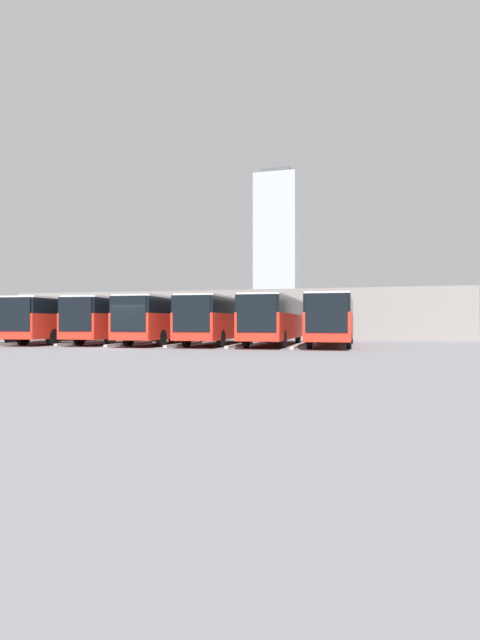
{
  "coord_description": "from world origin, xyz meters",
  "views": [
    {
      "loc": [
        -14.04,
        25.66,
        1.5
      ],
      "look_at": [
        -5.25,
        -5.99,
        1.65
      ],
      "focal_mm": 28.0,
      "sensor_mm": 36.0,
      "label": 1
    }
  ],
  "objects": [
    {
      "name": "bus_2",
      "position": [
        -3.74,
        -6.41,
        1.76
      ],
      "size": [
        2.92,
        12.11,
        3.15
      ],
      "rotation": [
        0.0,
        0.0,
        0.04
      ],
      "color": "red",
      "rests_on": "ground_plane"
    },
    {
      "name": "station_building",
      "position": [
        0.0,
        -21.99,
        2.28
      ],
      "size": [
        43.73,
        11.03,
        4.47
      ],
      "color": "gray",
      "rests_on": "ground_plane"
    },
    {
      "name": "bus_1",
      "position": [
        -7.48,
        -6.5,
        1.76
      ],
      "size": [
        2.92,
        12.11,
        3.15
      ],
      "rotation": [
        0.0,
        0.0,
        0.04
      ],
      "color": "red",
      "rests_on": "ground_plane"
    },
    {
      "name": "bus_5",
      "position": [
        7.48,
        -5.78,
        1.76
      ],
      "size": [
        2.92,
        12.11,
        3.15
      ],
      "rotation": [
        0.0,
        0.0,
        0.04
      ],
      "color": "red",
      "rests_on": "ground_plane"
    },
    {
      "name": "bus_0",
      "position": [
        -11.21,
        -6.52,
        1.76
      ],
      "size": [
        2.92,
        12.11,
        3.15
      ],
      "rotation": [
        0.0,
        0.0,
        0.04
      ],
      "color": "red",
      "rests_on": "ground_plane"
    },
    {
      "name": "bus_6",
      "position": [
        11.21,
        -6.4,
        1.76
      ],
      "size": [
        2.92,
        12.11,
        3.15
      ],
      "rotation": [
        0.0,
        0.0,
        0.04
      ],
      "color": "red",
      "rests_on": "ground_plane"
    },
    {
      "name": "curb_divider_4",
      "position": [
        5.61,
        -4.72,
        0.07
      ],
      "size": [
        0.49,
        6.73,
        0.15
      ],
      "primitive_type": "cube",
      "rotation": [
        0.0,
        0.0,
        0.04
      ],
      "color": "#B2B2AD",
      "rests_on": "ground_plane"
    },
    {
      "name": "ground_plane",
      "position": [
        0.0,
        0.0,
        0.0
      ],
      "size": [
        600.0,
        600.0,
        0.0
      ],
      "primitive_type": "plane",
      "color": "gray"
    },
    {
      "name": "curb_divider_5",
      "position": [
        9.35,
        -4.0,
        0.07
      ],
      "size": [
        0.49,
        6.73,
        0.15
      ],
      "primitive_type": "cube",
      "rotation": [
        0.0,
        0.0,
        0.04
      ],
      "color": "#B2B2AD",
      "rests_on": "ground_plane"
    },
    {
      "name": "curb_divider_3",
      "position": [
        1.87,
        -4.32,
        0.07
      ],
      "size": [
        0.49,
        6.73,
        0.15
      ],
      "primitive_type": "cube",
      "rotation": [
        0.0,
        0.0,
        0.04
      ],
      "color": "#B2B2AD",
      "rests_on": "ground_plane"
    },
    {
      "name": "office_tower",
      "position": [
        32.26,
        -208.73,
        36.19
      ],
      "size": [
        19.71,
        19.71,
        73.58
      ],
      "color": "#ADB2B7",
      "rests_on": "ground_plane"
    },
    {
      "name": "curb_divider_1",
      "position": [
        -5.61,
        -4.72,
        0.07
      ],
      "size": [
        0.49,
        6.73,
        0.15
      ],
      "primitive_type": "cube",
      "rotation": [
        0.0,
        0.0,
        0.04
      ],
      "color": "#B2B2AD",
      "rests_on": "ground_plane"
    },
    {
      "name": "curb_divider_0",
      "position": [
        -9.35,
        -4.74,
        0.07
      ],
      "size": [
        0.49,
        6.73,
        0.15
      ],
      "primitive_type": "cube",
      "rotation": [
        0.0,
        0.0,
        0.04
      ],
      "color": "#B2B2AD",
      "rests_on": "ground_plane"
    },
    {
      "name": "bus_4",
      "position": [
        3.74,
        -6.49,
        1.76
      ],
      "size": [
        2.92,
        12.11,
        3.15
      ],
      "rotation": [
        0.0,
        0.0,
        0.04
      ],
      "color": "red",
      "rests_on": "ground_plane"
    },
    {
      "name": "curb_divider_2",
      "position": [
        -1.87,
        -4.63,
        0.07
      ],
      "size": [
        0.49,
        6.73,
        0.15
      ],
      "primitive_type": "cube",
      "rotation": [
        0.0,
        0.0,
        0.04
      ],
      "color": "#B2B2AD",
      "rests_on": "ground_plane"
    },
    {
      "name": "bus_3",
      "position": [
        -0.0,
        -6.1,
        1.76
      ],
      "size": [
        2.92,
        12.11,
        3.15
      ],
      "rotation": [
        0.0,
        0.0,
        0.04
      ],
      "color": "red",
      "rests_on": "ground_plane"
    }
  ]
}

